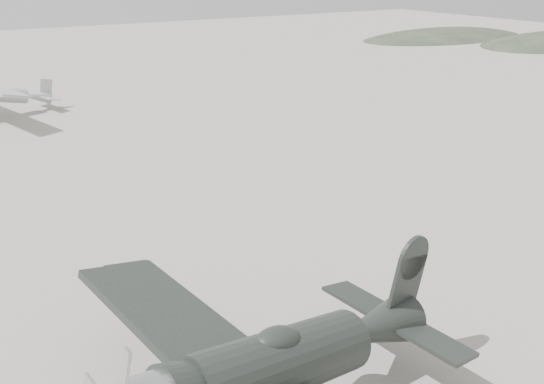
{
  "coord_description": "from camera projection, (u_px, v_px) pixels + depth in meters",
  "views": [
    {
      "loc": [
        -8.75,
        -12.1,
        9.15
      ],
      "look_at": [
        0.39,
        3.14,
        1.5
      ],
      "focal_mm": 35.0,
      "sensor_mm": 36.0,
      "label": 1
    }
  ],
  "objects": [
    {
      "name": "ground",
      "position": [
        311.0,
        269.0,
        17.28
      ],
      "size": [
        160.0,
        160.0,
        0.0
      ],
      "primitive_type": "plane",
      "color": "#A09B8E",
      "rests_on": "ground"
    },
    {
      "name": "hill_northeast",
      "position": [
        444.0,
        37.0,
        72.41
      ],
      "size": [
        32.0,
        16.0,
        5.2
      ],
      "primitive_type": "ellipsoid",
      "color": "#2C3929",
      "rests_on": "ground"
    },
    {
      "name": "lowwing_monoplane",
      "position": [
        293.0,
        359.0,
        10.52
      ],
      "size": [
        8.19,
        11.39,
        3.66
      ],
      "rotation": [
        0.0,
        0.24,
        0.18
      ],
      "color": "black",
      "rests_on": "ground"
    }
  ]
}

